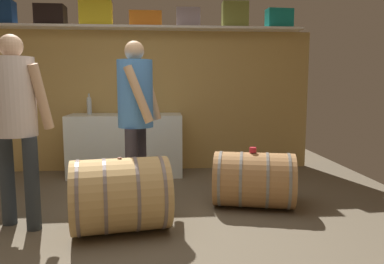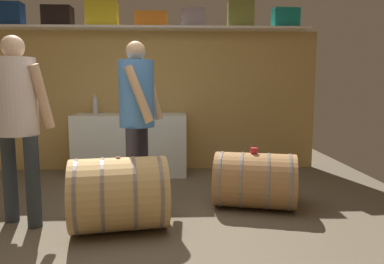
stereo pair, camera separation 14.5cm
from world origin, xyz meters
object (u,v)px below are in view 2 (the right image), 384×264
Objects in this scene: toolcase_black at (58,17)px; wine_glass at (137,106)px; toolcase_olive at (241,15)px; wine_barrel_far at (119,194)px; tasting_cup at (254,150)px; wine_barrel_near at (255,180)px; wine_bottle_dark at (136,105)px; toolcase_grey at (194,18)px; toolcase_orange at (151,20)px; wine_bottle_green at (150,104)px; work_cabinet at (131,144)px; wine_bottle_clear at (95,105)px; toolcase_navy at (8,14)px; toolcase_teal at (285,18)px; winemaker_pouring at (17,111)px; visitor_tasting at (137,106)px; toolcase_yellow at (102,15)px.

toolcase_black is 2.51× the size of wine_glass.
toolcase_olive is 3.23m from wine_barrel_far.
wine_glass is 2.14m from tasting_cup.
wine_bottle_dark is at bearing 149.61° from wine_barrel_near.
wine_bottle_dark is at bearing 135.50° from tasting_cup.
toolcase_grey reaches higher than wine_barrel_near.
toolcase_grey is (1.87, 0.00, -0.01)m from toolcase_black.
toolcase_black is 0.88× the size of toolcase_orange.
toolcase_black reaches higher than wine_bottle_green.
work_cabinet is 0.74m from wine_bottle_clear.
toolcase_navy is at bearing 119.47° from wine_barrel_far.
toolcase_olive is 2.39m from wine_bottle_clear.
toolcase_black is 1.13× the size of wine_bottle_green.
toolcase_orange is 1.20× the size of toolcase_teal.
work_cabinet is 4.47× the size of wine_bottle_green.
toolcase_grey is at bearing 12.72° from work_cabinet.
tasting_cup is 0.04× the size of winemaker_pouring.
wine_bottle_dark is (-2.08, -0.39, -1.20)m from toolcase_teal.
wine_glass is at bearing 81.87° from wine_barrel_far.
wine_barrel_near is (1.35, -1.63, -0.67)m from wine_glass.
toolcase_black reaches higher than visitor_tasting.
wine_bottle_clear is 0.58m from wine_glass.
wine_bottle_green reaches higher than wine_barrel_far.
toolcase_navy is 3.86m from tasting_cup.
toolcase_navy is 1.12× the size of wine_bottle_green.
wine_barrel_far is at bearing -88.30° from wine_glass.
wine_bottle_clear is 0.31× the size of wine_barrel_near.
toolcase_navy is 1.95m from toolcase_orange.
toolcase_black is 1.63m from wine_glass.
wine_barrel_near is (1.82, -1.68, -1.93)m from toolcase_yellow.
wine_bottle_clear is 0.97× the size of wine_bottle_dark.
toolcase_olive is (1.25, 0.00, 0.08)m from toolcase_orange.
tasting_cup is (1.34, -1.63, -0.36)m from wine_glass.
toolcase_teal reaches higher than wine_bottle_dark.
wine_barrel_far is at bearing -52.99° from toolcase_navy.
winemaker_pouring is at bearing -117.33° from toolcase_orange.
toolcase_grey reaches higher than wine_barrel_far.
toolcase_olive is 0.64m from toolcase_teal.
toolcase_yellow is (1.28, 0.00, 0.01)m from toolcase_navy.
toolcase_yellow is 3.14m from wine_barrel_near.
toolcase_black is 0.43× the size of wine_barrel_far.
toolcase_olive is 2.38m from work_cabinet.
toolcase_olive is 1.78m from wine_bottle_green.
wine_bottle_clear is (-0.79, -0.13, -1.17)m from toolcase_orange.
wine_bottle_green is 1.86m from tasting_cup.
wine_barrel_far is at bearing -88.75° from wine_bottle_dark.
wine_bottle_clear is at bearing -172.81° from toolcase_grey.
work_cabinet is (-1.54, -0.20, -1.80)m from toolcase_olive.
toolcase_orange is 2.54m from winemaker_pouring.
toolcase_grey is 0.36× the size of wine_barrel_near.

